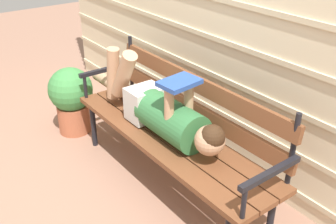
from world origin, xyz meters
The scene contains 5 objects.
ground_plane centered at (0.00, 0.00, 0.00)m, with size 12.00×12.00×0.00m, color #936B56.
house_siding centered at (0.00, 0.69, 1.27)m, with size 4.84×0.08×2.54m.
park_bench centered at (0.00, 0.21, 0.48)m, with size 1.83×0.49×0.88m.
reclining_person centered at (-0.09, 0.14, 0.58)m, with size 1.67×0.27×0.52m.
potted_plant centered at (-1.13, -0.08, 0.34)m, with size 0.39×0.39×0.61m.
Camera 1 is at (1.89, -1.28, 1.87)m, focal length 42.32 mm.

